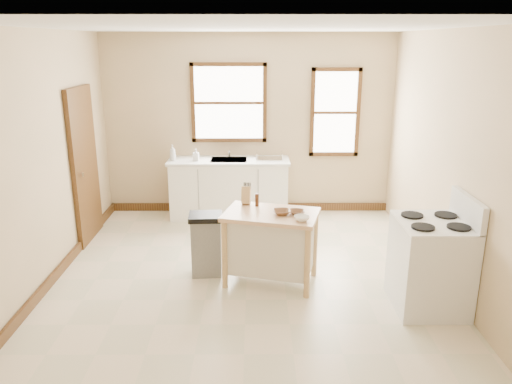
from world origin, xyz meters
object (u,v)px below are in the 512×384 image
bowl_b (297,212)px  trash_bin (206,244)px  soap_bottle_b (196,155)px  knife_block (246,196)px  pepper_grinder (257,200)px  soap_bottle_a (172,153)px  kitchen_island (271,247)px  bowl_c (302,218)px  dish_rack (269,156)px  gas_stove (431,253)px  bowl_a (282,212)px

bowl_b → trash_bin: size_ratio=0.24×
soap_bottle_b → knife_block: bearing=-58.0°
soap_bottle_b → pepper_grinder: soap_bottle_b is taller
soap_bottle_a → kitchen_island: (1.43, -2.18, -0.62)m
kitchen_island → bowl_c: bearing=-24.6°
soap_bottle_b → bowl_c: soap_bottle_b is taller
soap_bottle_b → bowl_b: (1.36, -2.24, -0.15)m
soap_bottle_a → trash_bin: bearing=-95.3°
dish_rack → kitchen_island: 2.33m
bowl_b → trash_bin: 1.17m
kitchen_island → pepper_grinder: (-0.16, 0.23, 0.49)m
kitchen_island → bowl_c: (0.32, -0.26, 0.45)m
gas_stove → kitchen_island: bearing=160.7°
bowl_b → pepper_grinder: bearing=146.7°
dish_rack → knife_block: knife_block is taller
soap_bottle_b → kitchen_island: bearing=-54.7°
soap_bottle_a → bowl_c: (1.74, -2.44, -0.18)m
bowl_c → trash_bin: bearing=156.5°
dish_rack → gas_stove: gas_stove is taller
dish_rack → bowl_b: bearing=-64.1°
soap_bottle_a → trash_bin: soap_bottle_a is taller
bowl_c → soap_bottle_b: bearing=119.7°
soap_bottle_b → knife_block: size_ratio=0.91×
knife_block → trash_bin: knife_block is taller
soap_bottle_b → bowl_a: bearing=-53.0°
kitchen_island → trash_bin: (-0.75, 0.20, -0.05)m
soap_bottle_a → kitchen_island: soap_bottle_a is taller
soap_bottle_b → pepper_grinder: bearing=-55.7°
trash_bin → kitchen_island: bearing=-18.7°
bowl_b → gas_stove: 1.45m
knife_block → bowl_c: 0.83m
gas_stove → dish_rack: bearing=119.0°
bowl_a → bowl_b: bowl_a is taller
dish_rack → gas_stove: size_ratio=0.34×
soap_bottle_b → pepper_grinder: size_ratio=1.21×
knife_block → bowl_b: knife_block is taller
kitchen_island → gas_stove: 1.72m
dish_rack → pepper_grinder: 2.04m
soap_bottle_b → soap_bottle_a: bearing=-171.0°
bowl_a → trash_bin: 1.03m
soap_bottle_b → kitchen_island: (1.07, -2.18, -0.59)m
soap_bottle_a → bowl_b: (1.71, -2.24, -0.18)m
soap_bottle_a → trash_bin: (0.68, -1.98, -0.67)m
bowl_c → gas_stove: size_ratio=0.14×
bowl_b → bowl_c: bearing=-80.8°
soap_bottle_a → gas_stove: 4.13m
dish_rack → trash_bin: 2.28m
pepper_grinder → soap_bottle_b: bearing=115.2°
bowl_c → gas_stove: (1.30, -0.31, -0.26)m
pepper_grinder → bowl_b: size_ratio=0.84×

